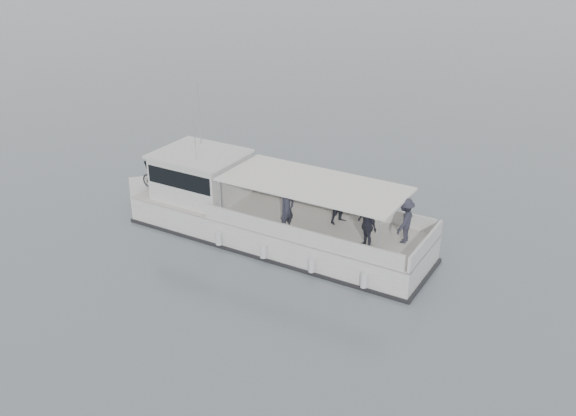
% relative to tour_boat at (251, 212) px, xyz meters
% --- Properties ---
extents(ground, '(1400.00, 1400.00, 0.00)m').
position_rel_tour_boat_xyz_m(ground, '(-0.98, 3.27, -1.02)').
color(ground, '#535B61').
rests_on(ground, ground).
extents(tour_boat, '(14.84, 6.02, 6.19)m').
position_rel_tour_boat_xyz_m(tour_boat, '(0.00, 0.00, 0.00)').
color(tour_boat, silver).
rests_on(tour_boat, ground).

